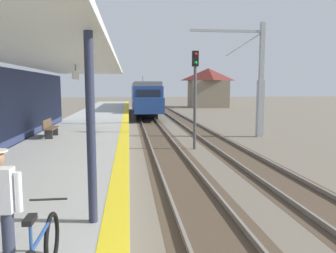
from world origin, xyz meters
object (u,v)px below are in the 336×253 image
catenary_pylon_far_side (257,83)px  distant_trackside_house (208,87)px  platform_bench (50,128)px  approaching_train (144,97)px  rail_signal_post (195,90)px

catenary_pylon_far_side → distant_trackside_house: catenary_pylon_far_side is taller
catenary_pylon_far_side → platform_bench: catenary_pylon_far_side is taller
catenary_pylon_far_side → platform_bench: size_ratio=4.69×
approaching_train → platform_bench: approaching_train is taller
platform_bench → approaching_train: bearing=76.6°
rail_signal_post → catenary_pylon_far_side: catenary_pylon_far_side is taller
approaching_train → rail_signal_post: size_ratio=3.77×
distant_trackside_house → approaching_train: bearing=-129.7°
catenary_pylon_far_side → distant_trackside_house: 32.97m
approaching_train → catenary_pylon_far_side: (6.51, -19.19, 1.43)m
catenary_pylon_far_side → platform_bench: (-12.22, -4.69, -2.23)m
catenary_pylon_far_side → distant_trackside_house: (4.66, 32.64, -0.27)m
platform_bench → catenary_pylon_far_side: bearing=21.0°
catenary_pylon_far_side → approaching_train: bearing=108.7°
rail_signal_post → distant_trackside_house: size_ratio=0.79×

